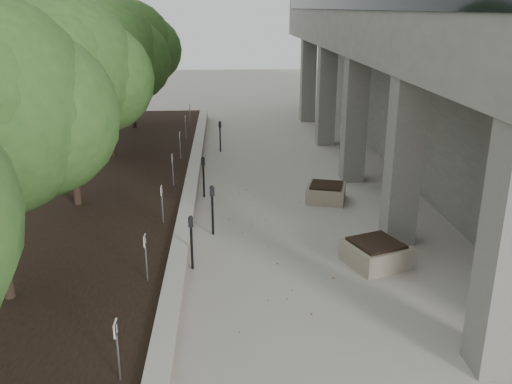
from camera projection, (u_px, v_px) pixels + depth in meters
name	position (u px, v px, depth m)	size (l,w,h in m)	color
retaining_wall	(190.00, 195.00, 15.91)	(0.39, 26.00, 0.50)	#A29581
planting_bed	(63.00, 199.00, 15.72)	(7.00, 26.00, 0.40)	black
crabapple_tree_3	(67.00, 104.00, 13.87)	(4.60, 4.00, 5.44)	#2B521F
crabapple_tree_4	(106.00, 79.00, 18.60)	(4.60, 4.00, 5.44)	#2B521F
crabapple_tree_5	(130.00, 65.00, 23.32)	(4.60, 4.00, 5.44)	#2B521F
parking_sign_2	(118.00, 351.00, 7.65)	(0.04, 0.22, 0.96)	black
parking_sign_3	(146.00, 258.00, 10.48)	(0.04, 0.22, 0.96)	black
parking_sign_4	(162.00, 205.00, 13.31)	(0.04, 0.22, 0.96)	black
parking_sign_5	(173.00, 170.00, 16.15)	(0.04, 0.22, 0.96)	black
parking_sign_6	(180.00, 146.00, 18.98)	(0.04, 0.22, 0.96)	black
parking_sign_7	(186.00, 128.00, 21.82)	(0.04, 0.22, 0.96)	black
parking_sign_8	(190.00, 114.00, 24.65)	(0.04, 0.22, 0.96)	black
parking_meter_2	(192.00, 242.00, 11.79)	(0.12, 0.09, 1.26)	black
parking_meter_3	(212.00, 210.00, 13.59)	(0.13, 0.09, 1.31)	black
parking_meter_4	(204.00, 177.00, 16.30)	(0.13, 0.09, 1.27)	black
parking_meter_5	(220.00, 136.00, 21.44)	(0.12, 0.09, 1.25)	black
planter_front	(375.00, 253.00, 12.11)	(1.18, 1.18, 0.55)	#A29581
planter_back	(326.00, 192.00, 16.12)	(1.10, 1.10, 0.51)	#A29581
berry_scatter	(257.00, 261.00, 12.30)	(3.30, 14.10, 0.02)	maroon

